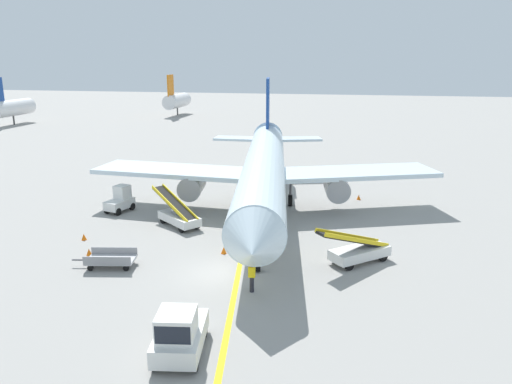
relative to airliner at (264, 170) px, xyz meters
The scene contains 15 objects.
ground_plane 12.97m from the airliner, 90.46° to the right, with size 300.00×300.00×0.00m, color gray.
taxi_line_yellow 8.25m from the airliner, 89.35° to the right, with size 0.30×80.00×0.01m, color yellow.
airliner is the anchor object (origin of this frame).
pushback_tug 20.97m from the airliner, 88.91° to the right, with size 2.44×3.85×2.20m.
baggage_tug_near_wing 11.90m from the airliner, 167.29° to the right, with size 1.90×2.66×2.10m.
belt_loader_forward_hold 7.91m from the airliner, 137.46° to the right, with size 4.69×4.09×2.59m.
belt_loader_aft_hold 12.36m from the airliner, 50.80° to the right, with size 4.57×4.25×2.59m.
baggage_cart_loaded 14.98m from the airliner, 117.62° to the right, with size 3.84×2.05×0.94m.
ground_crew_marshaller 14.89m from the airliner, 81.68° to the right, with size 0.36×0.24×1.70m.
safety_cone_nose_left 10.19m from the airliner, 94.48° to the right, with size 0.36×0.36×0.44m, color orange.
safety_cone_wingtip_left 9.58m from the airliner, 32.53° to the left, with size 0.36×0.36×0.44m, color orange.
safety_cone_wingtip_right 15.08m from the airliner, 127.77° to the right, with size 0.36×0.36×0.44m, color orange.
safety_cone_tail_area 14.56m from the airliner, 139.50° to the right, with size 0.36×0.36×0.44m, color orange.
distant_aircraft_far_left 71.44m from the airliner, 142.04° to the left, with size 3.00×10.10×8.80m.
distant_aircraft_mid_left 72.70m from the airliner, 115.92° to the left, with size 3.00×10.10×8.80m.
Camera 1 is at (7.32, -25.57, 12.03)m, focal length 34.72 mm.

